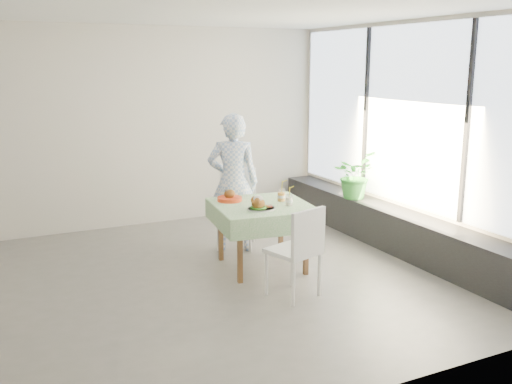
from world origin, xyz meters
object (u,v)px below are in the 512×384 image
main_dish (260,205)px  potted_plant (354,175)px  juice_cup_orange (281,196)px  diner (233,183)px  chair_near (294,269)px  chair_far (236,223)px  cafe_table (262,228)px

main_dish → potted_plant: 2.04m
juice_cup_orange → potted_plant: potted_plant is taller
diner → juice_cup_orange: size_ratio=6.16×
chair_near → potted_plant: bearing=40.7°
diner → main_dish: (-0.10, -0.95, -0.06)m
chair_near → diner: diner is taller
chair_far → diner: size_ratio=0.57×
chair_near → chair_far: bearing=85.6°
chair_near → potted_plant: 2.41m
cafe_table → juice_cup_orange: bearing=7.2°
juice_cup_orange → main_dish: bearing=-148.1°
diner → juice_cup_orange: bearing=138.0°
juice_cup_orange → chair_far: bearing=104.5°
cafe_table → chair_far: 0.86m
cafe_table → chair_near: 0.90m
chair_near → potted_plant: size_ratio=1.44×
cafe_table → chair_near: (-0.08, -0.88, -0.17)m
main_dish → potted_plant: bearing=25.2°
cafe_table → juice_cup_orange: juice_cup_orange is taller
cafe_table → juice_cup_orange: size_ratio=4.17×
chair_near → juice_cup_orange: 1.11m
main_dish → chair_near: bearing=-85.2°
chair_near → diner: (0.05, 1.62, 0.57)m
chair_far → juice_cup_orange: juice_cup_orange is taller
chair_near → cafe_table: bearing=85.0°
chair_far → main_dish: chair_far is taller
cafe_table → potted_plant: size_ratio=1.80×
cafe_table → chair_near: chair_near is taller
main_dish → juice_cup_orange: 0.47m
diner → potted_plant: diner is taller
chair_far → juice_cup_orange: size_ratio=3.54×
chair_far → diner: (-0.08, -0.11, 0.55)m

